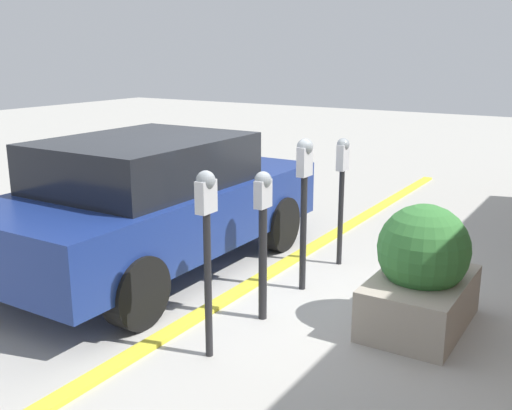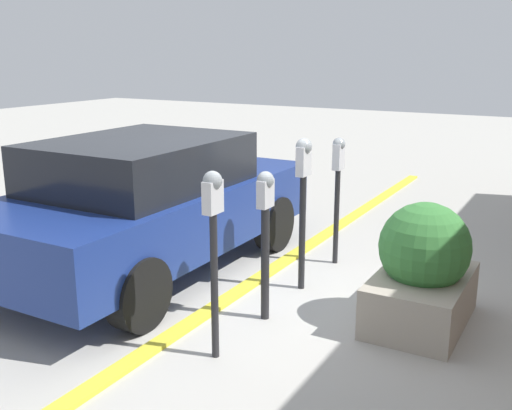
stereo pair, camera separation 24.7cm
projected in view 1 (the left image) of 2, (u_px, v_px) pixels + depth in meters
The scene contains 8 objects.
ground_plane at pixel (246, 294), 6.30m from camera, with size 40.00×40.00×0.00m, color #ADAAA3.
curb_strip at pixel (240, 290), 6.34m from camera, with size 13.64×0.16×0.04m.
parking_meter_nearest at pixel (207, 226), 4.74m from camera, with size 0.18×0.16×1.58m.
parking_meter_second at pixel (263, 223), 5.49m from camera, with size 0.19×0.16×1.43m.
parking_meter_middle at pixel (304, 184), 6.15m from camera, with size 0.20×0.17×1.62m.
parking_meter_fourth at pixel (342, 176), 6.92m from camera, with size 0.17×0.15×1.52m.
planter_box at pixel (422, 274), 5.45m from camera, with size 1.28×0.83×1.16m.
parked_car_front at pixel (153, 201), 6.84m from camera, with size 4.24×2.01×1.56m.
Camera 1 is at (-4.92, -3.19, 2.48)m, focal length 42.00 mm.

